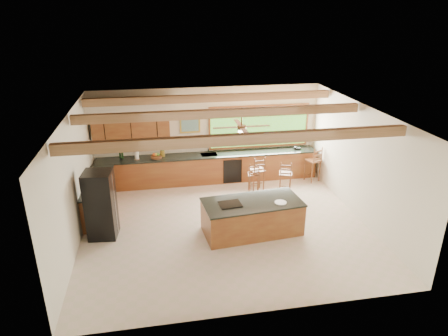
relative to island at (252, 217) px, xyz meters
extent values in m
plane|color=beige|center=(-0.60, 0.41, -0.42)|extent=(7.20, 7.20, 0.00)
cube|color=beige|center=(-0.60, 3.66, 1.08)|extent=(7.20, 0.04, 3.00)
cube|color=beige|center=(-0.60, -2.84, 1.08)|extent=(7.20, 0.04, 3.00)
cube|color=beige|center=(-4.20, 0.41, 1.08)|extent=(0.04, 6.50, 3.00)
cube|color=beige|center=(3.00, 0.41, 1.08)|extent=(0.04, 6.50, 3.00)
cube|color=tan|center=(-0.60, 0.41, 2.58)|extent=(7.20, 6.50, 0.04)
cube|color=#A47352|center=(-0.60, -1.19, 2.44)|extent=(7.10, 0.15, 0.22)
cube|color=#A47352|center=(-0.60, 0.91, 2.44)|extent=(7.10, 0.15, 0.22)
cube|color=#A47352|center=(-0.60, 2.71, 2.44)|extent=(7.10, 0.15, 0.22)
cube|color=brown|center=(-2.95, 3.47, 1.48)|extent=(2.30, 0.35, 0.70)
cube|color=beige|center=(-2.95, 3.40, 2.08)|extent=(2.60, 0.50, 0.48)
cylinder|color=#FFEABF|center=(-3.65, 3.40, 1.85)|extent=(0.10, 0.10, 0.01)
cylinder|color=#FFEABF|center=(-2.25, 3.40, 1.85)|extent=(0.10, 0.10, 0.01)
cube|color=#68B23F|center=(1.10, 3.63, 1.25)|extent=(3.20, 0.04, 1.30)
cube|color=#B39A36|center=(-1.15, 3.63, 1.43)|extent=(0.64, 0.03, 0.54)
cube|color=#42785E|center=(-1.15, 3.61, 1.43)|extent=(0.54, 0.01, 0.44)
cube|color=brown|center=(-0.60, 3.32, 0.02)|extent=(7.00, 0.65, 0.88)
cube|color=black|center=(-0.60, 3.32, 0.48)|extent=(7.04, 0.69, 0.04)
cube|color=brown|center=(-3.86, 1.76, 0.02)|extent=(0.65, 2.35, 0.88)
cube|color=black|center=(-3.86, 1.76, 0.48)|extent=(0.69, 2.39, 0.04)
cube|color=black|center=(0.10, 2.99, 0.00)|extent=(0.60, 0.02, 0.78)
cube|color=silver|center=(-0.60, 3.32, 0.48)|extent=(0.50, 0.38, 0.03)
cylinder|color=silver|center=(-0.60, 3.52, 0.65)|extent=(0.03, 0.03, 0.30)
cylinder|color=silver|center=(-0.60, 3.42, 0.78)|extent=(0.03, 0.20, 0.03)
cylinder|color=white|center=(-2.84, 3.29, 0.65)|extent=(0.13, 0.13, 0.31)
cylinder|color=#1A3917|center=(-3.28, 3.44, 0.61)|extent=(0.06, 0.06, 0.22)
cylinder|color=#1A3917|center=(-3.36, 3.49, 0.60)|extent=(0.06, 0.06, 0.21)
cube|color=black|center=(2.34, 3.32, 0.54)|extent=(0.24, 0.21, 0.09)
cube|color=brown|center=(0.00, 0.00, -0.02)|extent=(2.48, 1.33, 0.81)
cube|color=black|center=(0.00, 0.00, 0.40)|extent=(2.52, 1.37, 0.04)
cube|color=black|center=(-0.57, -0.06, 0.43)|extent=(0.57, 0.47, 0.02)
cylinder|color=white|center=(0.66, -0.18, 0.43)|extent=(0.29, 0.29, 0.01)
cube|color=black|center=(-3.65, 0.47, 0.43)|extent=(0.73, 0.71, 1.70)
cube|color=silver|center=(-3.32, 0.47, 0.43)|extent=(0.02, 0.05, 1.56)
cube|color=brown|center=(0.73, 2.34, 0.27)|extent=(0.45, 0.45, 0.04)
cylinder|color=brown|center=(0.57, 2.18, -0.09)|extent=(0.04, 0.04, 0.67)
cylinder|color=brown|center=(0.90, 2.18, -0.09)|extent=(0.04, 0.04, 0.67)
cylinder|color=brown|center=(0.57, 2.50, -0.09)|extent=(0.04, 0.04, 0.67)
cylinder|color=brown|center=(0.90, 2.50, -0.09)|extent=(0.04, 0.04, 0.67)
cube|color=brown|center=(0.61, 2.26, 0.16)|extent=(0.41, 0.41, 0.04)
cylinder|color=brown|center=(0.47, 2.12, -0.14)|extent=(0.03, 0.03, 0.57)
cylinder|color=brown|center=(0.75, 2.12, -0.14)|extent=(0.03, 0.03, 0.57)
cylinder|color=brown|center=(0.47, 2.40, -0.14)|extent=(0.03, 0.03, 0.57)
cylinder|color=brown|center=(0.75, 2.40, -0.14)|extent=(0.03, 0.03, 0.57)
cube|color=brown|center=(1.53, 2.01, 0.22)|extent=(0.48, 0.48, 0.04)
cylinder|color=brown|center=(1.38, 1.86, -0.11)|extent=(0.04, 0.04, 0.62)
cylinder|color=brown|center=(1.68, 1.86, -0.11)|extent=(0.04, 0.04, 0.62)
cylinder|color=brown|center=(1.38, 2.16, -0.11)|extent=(0.04, 0.04, 0.62)
cylinder|color=brown|center=(1.68, 2.16, -0.11)|extent=(0.04, 0.04, 0.62)
cube|color=brown|center=(2.70, 2.78, 0.29)|extent=(0.55, 0.55, 0.04)
cylinder|color=brown|center=(2.54, 2.62, -0.08)|extent=(0.04, 0.04, 0.69)
cylinder|color=brown|center=(2.87, 2.62, -0.08)|extent=(0.04, 0.04, 0.69)
cylinder|color=brown|center=(2.54, 2.95, -0.08)|extent=(0.04, 0.04, 0.69)
cylinder|color=brown|center=(2.87, 2.95, -0.08)|extent=(0.04, 0.04, 0.69)
camera|label=1|loc=(-2.23, -8.50, 4.85)|focal=32.00mm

